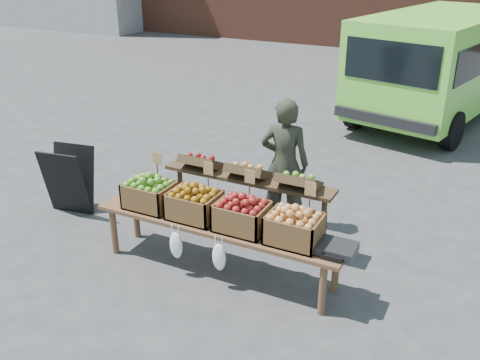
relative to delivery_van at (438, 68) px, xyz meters
The scene contains 11 objects.
ground 6.52m from the delivery_van, 107.03° to the right, with size 80.00×80.00×0.00m, color #3E3E40.
delivery_van is the anchor object (origin of this frame).
vendor 5.33m from the delivery_van, 100.30° to the right, with size 0.58×0.38×1.59m, color #292D20.
chalkboard_sign 7.11m from the delivery_van, 119.51° to the right, with size 0.58×0.32×0.88m, color black, non-canonical shape.
back_table 5.94m from the delivery_van, 101.34° to the right, with size 2.10×0.44×1.04m, color #3F2D1B, non-canonical shape.
display_bench 6.66m from the delivery_van, 99.99° to the right, with size 2.70×0.56×0.57m, color brown, non-canonical shape.
crate_golden_apples 6.82m from the delivery_van, 106.84° to the right, with size 0.50×0.40×0.28m, color #4F7C20, non-canonical shape.
crate_russet_pears 6.68m from the delivery_van, 102.32° to the right, with size 0.50×0.40×0.28m, color #905F16, non-canonical shape.
crate_red_apples 6.58m from the delivery_van, 97.63° to the right, with size 0.50×0.40×0.28m, color maroon, non-canonical shape.
crate_green_apples 6.53m from the delivery_van, 92.84° to the right, with size 0.50×0.40×0.28m, color #A68D29, non-canonical shape.
weighing_scale 6.53m from the delivery_van, 89.11° to the right, with size 0.34×0.30×0.08m, color black.
Camera 1 is at (3.09, -4.52, 3.17)m, focal length 40.00 mm.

